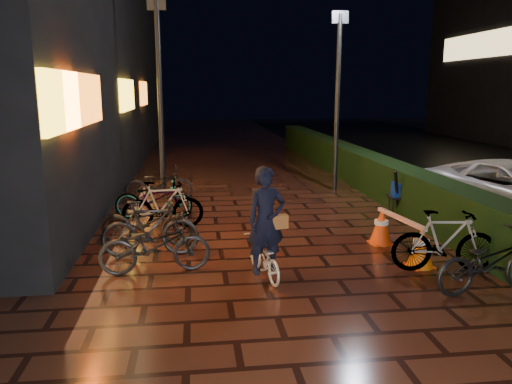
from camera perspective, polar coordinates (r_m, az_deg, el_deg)
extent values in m
plane|color=#381911|center=(7.00, 6.27, -11.82)|extent=(80.00, 80.00, 0.00)
cube|color=black|center=(15.20, 11.55, 2.86)|extent=(0.70, 20.00, 1.00)
cube|color=yellow|center=(7.97, -21.34, 9.60)|extent=(0.08, 2.00, 0.90)
cube|color=orange|center=(9.43, -19.13, 9.97)|extent=(0.08, 3.00, 0.90)
cube|color=yellow|center=(15.36, -14.51, 10.68)|extent=(0.08, 2.80, 0.90)
cube|color=orange|center=(20.33, -12.72, 10.94)|extent=(0.08, 2.20, 0.90)
cube|color=#FFD88C|center=(28.57, 25.52, 15.09)|extent=(0.06, 10.00, 1.30)
cylinder|color=black|center=(13.87, 9.26, 9.81)|extent=(0.13, 0.13, 4.71)
cube|color=black|center=(13.99, 9.58, 19.11)|extent=(0.45, 0.08, 0.32)
cylinder|color=black|center=(13.54, -10.90, 10.31)|extent=(0.15, 0.15, 5.00)
cube|color=black|center=(13.70, -11.31, 20.40)|extent=(0.49, 0.13, 0.34)
imported|color=silver|center=(7.53, 0.90, -7.47)|extent=(0.66, 1.24, 0.62)
imported|color=black|center=(7.27, 1.17, -3.28)|extent=(0.65, 0.50, 1.59)
cube|color=#945728|center=(7.33, 2.57, -3.42)|extent=(0.30, 0.18, 0.20)
cone|color=orange|center=(8.37, 18.35, -5.91)|extent=(0.42, 0.42, 0.67)
cone|color=#FF460D|center=(9.38, 14.12, -3.78)|extent=(0.42, 0.42, 0.67)
cube|color=#F6470C|center=(8.47, 18.21, -7.98)|extent=(0.41, 0.41, 0.03)
cube|color=#F5490C|center=(9.47, 14.02, -5.65)|extent=(0.41, 0.41, 0.03)
cube|color=red|center=(8.79, 16.22, -2.93)|extent=(0.28, 1.43, 0.07)
cube|color=black|center=(11.63, 16.28, -0.54)|extent=(0.61, 0.53, 0.04)
cylinder|color=black|center=(11.45, 15.39, -1.79)|extent=(0.03, 0.03, 0.39)
cylinder|color=black|center=(11.57, 17.53, -1.77)|extent=(0.03, 0.03, 0.39)
cylinder|color=black|center=(11.79, 14.93, -1.37)|extent=(0.03, 0.03, 0.39)
cylinder|color=black|center=(11.91, 17.02, -1.36)|extent=(0.03, 0.03, 0.39)
cube|color=#0C2DA5|center=(11.60, 16.33, 0.29)|extent=(0.45, 0.39, 0.31)
cylinder|color=black|center=(11.42, 15.79, 0.04)|extent=(0.31, 0.36, 0.98)
imported|color=black|center=(10.21, -10.62, -1.48)|extent=(1.65, 0.55, 0.98)
imported|color=black|center=(8.56, -12.01, -4.10)|extent=(1.64, 0.53, 0.98)
imported|color=black|center=(12.75, -11.05, 0.92)|extent=(1.72, 0.71, 0.88)
imported|color=black|center=(11.07, -11.61, -0.75)|extent=(1.72, 0.71, 0.88)
imported|color=black|center=(9.21, -12.34, -3.30)|extent=(1.75, 0.85, 0.88)
imported|color=black|center=(7.82, -11.48, -5.97)|extent=(1.72, 0.74, 0.88)
imported|color=black|center=(8.23, 20.75, -5.27)|extent=(1.67, 0.68, 0.98)
imported|color=black|center=(7.67, 25.17, -7.25)|extent=(1.75, 0.83, 0.88)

